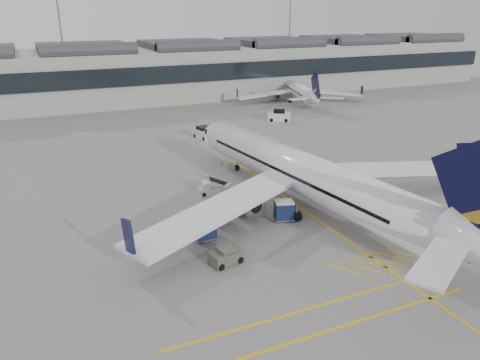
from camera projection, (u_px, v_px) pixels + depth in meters
name	position (u px, v px, depth m)	size (l,w,h in m)	color
ground	(230.00, 249.00, 39.78)	(220.00, 220.00, 0.00)	gray
terminal	(96.00, 74.00, 99.16)	(200.00, 20.45, 12.40)	#9E9E99
light_masts	(76.00, 30.00, 107.67)	(113.00, 0.60, 25.45)	slate
apron_markings	(277.00, 191.00, 52.19)	(0.25, 60.00, 0.01)	gold
airliner_main	(307.00, 175.00, 46.86)	(40.51, 44.50, 11.85)	white
airliner_far	(298.00, 90.00, 102.38)	(27.36, 30.29, 8.25)	white
belt_loader	(215.00, 189.00, 51.50)	(4.64, 2.36, 1.83)	beige
baggage_cart_a	(284.00, 210.00, 44.83)	(2.23, 2.02, 1.96)	gray
baggage_cart_b	(205.00, 225.00, 42.07)	(1.88, 1.66, 1.71)	gray
baggage_cart_c	(205.00, 228.00, 41.08)	(1.90, 1.57, 1.98)	gray
baggage_cart_d	(221.00, 215.00, 44.07)	(1.72, 1.44, 1.73)	gray
ramp_agent_a	(242.00, 205.00, 46.42)	(0.62, 0.41, 1.69)	#FE560D
ramp_agent_b	(249.00, 205.00, 46.46)	(0.84, 0.65, 1.72)	#F64A0C
pushback_tug	(226.00, 256.00, 37.31)	(2.82, 2.06, 1.43)	#4E5145
safety_cone_nose	(221.00, 162.00, 61.26)	(0.34, 0.34, 0.48)	#F24C0A
safety_cone_engine	(337.00, 185.00, 53.42)	(0.38, 0.38, 0.53)	#F24C0A
service_van_mid	(204.00, 133.00, 73.28)	(2.73, 4.09, 1.92)	silver
service_van_right	(279.00, 116.00, 84.59)	(4.42, 3.81, 2.04)	silver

